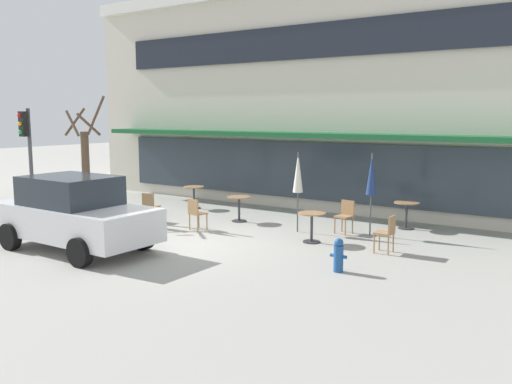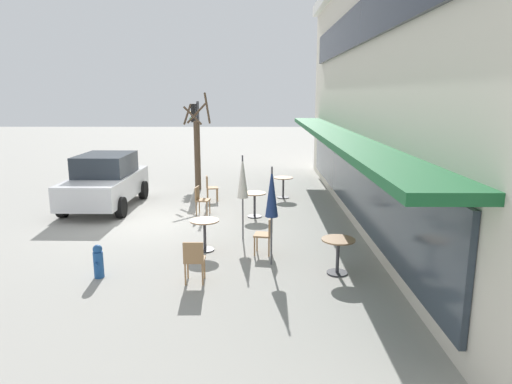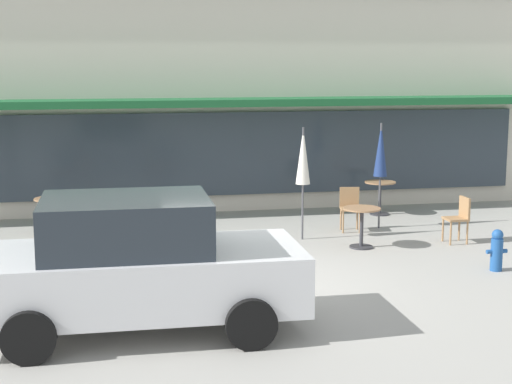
{
  "view_description": "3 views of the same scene",
  "coord_description": "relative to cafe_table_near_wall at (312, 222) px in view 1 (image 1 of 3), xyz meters",
  "views": [
    {
      "loc": [
        8.82,
        -9.91,
        3.2
      ],
      "look_at": [
        0.14,
        3.02,
        0.97
      ],
      "focal_mm": 38.0,
      "sensor_mm": 36.0,
      "label": 1
    },
    {
      "loc": [
        13.02,
        3.27,
        3.7
      ],
      "look_at": [
        0.35,
        3.18,
        0.98
      ],
      "focal_mm": 32.0,
      "sensor_mm": 36.0,
      "label": 2
    },
    {
      "loc": [
        -2.18,
        -11.68,
        3.48
      ],
      "look_at": [
        0.69,
        2.8,
        0.98
      ],
      "focal_mm": 55.0,
      "sensor_mm": 36.0,
      "label": 3
    }
  ],
  "objects": [
    {
      "name": "cafe_table_by_tree",
      "position": [
        1.44,
        2.95,
        0.0
      ],
      "size": [
        0.7,
        0.7,
        0.76
      ],
      "color": "#333338",
      "rests_on": "ground"
    },
    {
      "name": "cafe_chair_1",
      "position": [
        -5.22,
        -0.42,
        0.01
      ],
      "size": [
        0.47,
        0.47,
        0.89
      ],
      "color": "#9E754C",
      "rests_on": "ground"
    },
    {
      "name": "street_tree",
      "position": [
        -7.22,
        -1.1,
        1.09
      ],
      "size": [
        0.97,
        0.98,
        3.76
      ],
      "color": "brown",
      "rests_on": "ground"
    },
    {
      "name": "traffic_light_pole",
      "position": [
        -9.62,
        -1.46,
        1.78
      ],
      "size": [
        0.26,
        0.44,
        3.4
      ],
      "color": "#47474C",
      "rests_on": "ground"
    },
    {
      "name": "cafe_chair_0",
      "position": [
        0.25,
        1.47,
        0.01
      ],
      "size": [
        0.46,
        0.46,
        0.89
      ],
      "color": "#9E754C",
      "rests_on": "ground"
    },
    {
      "name": "cafe_chair_3",
      "position": [
        -3.35,
        -0.52,
        0.01
      ],
      "size": [
        0.46,
        0.46,
        0.89
      ],
      "color": "#9E754C",
      "rests_on": "ground"
    },
    {
      "name": "cafe_table_near_wall",
      "position": [
        0.0,
        0.0,
        0.0
      ],
      "size": [
        0.7,
        0.7,
        0.76
      ],
      "color": "#333338",
      "rests_on": "ground"
    },
    {
      "name": "parked_sedan",
      "position": [
        -4.34,
        -3.79,
        0.36
      ],
      "size": [
        4.22,
        2.06,
        1.76
      ],
      "color": "silver",
      "rests_on": "ground"
    },
    {
      "name": "cafe_chair_2",
      "position": [
        1.97,
        0.02,
        0.01
      ],
      "size": [
        0.4,
        0.4,
        0.89
      ],
      "color": "#9E754C",
      "rests_on": "ground"
    },
    {
      "name": "ground_plane",
      "position": [
        -2.54,
        -1.97,
        -0.52
      ],
      "size": [
        80.0,
        80.0,
        0.0
      ],
      "primitive_type": "plane",
      "color": "#9E9B93"
    },
    {
      "name": "building_facade",
      "position": [
        -2.54,
        8.0,
        3.33
      ],
      "size": [
        19.01,
        9.1,
        7.69
      ],
      "color": "beige",
      "rests_on": "ground"
    },
    {
      "name": "patio_umbrella_green_folded",
      "position": [
        0.92,
        1.58,
        1.11
      ],
      "size": [
        0.28,
        0.28,
        2.2
      ],
      "color": "#4C4C51",
      "rests_on": "ground"
    },
    {
      "name": "cafe_table_streetside",
      "position": [
        -3.09,
        1.17,
        0.0
      ],
      "size": [
        0.7,
        0.7,
        0.76
      ],
      "color": "#333338",
      "rests_on": "ground"
    },
    {
      "name": "patio_umbrella_cream_folded",
      "position": [
        -0.91,
        0.89,
        1.11
      ],
      "size": [
        0.28,
        0.28,
        2.2
      ],
      "color": "#4C4C51",
      "rests_on": "ground"
    },
    {
      "name": "cafe_table_mid_patio",
      "position": [
        -5.72,
        2.18,
        0.0
      ],
      "size": [
        0.7,
        0.7,
        0.76
      ],
      "color": "#333338",
      "rests_on": "ground"
    },
    {
      "name": "fire_hydrant",
      "position": [
        1.68,
        -1.99,
        -0.16
      ],
      "size": [
        0.36,
        0.2,
        0.71
      ],
      "color": "#1E4C8C",
      "rests_on": "ground"
    }
  ]
}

